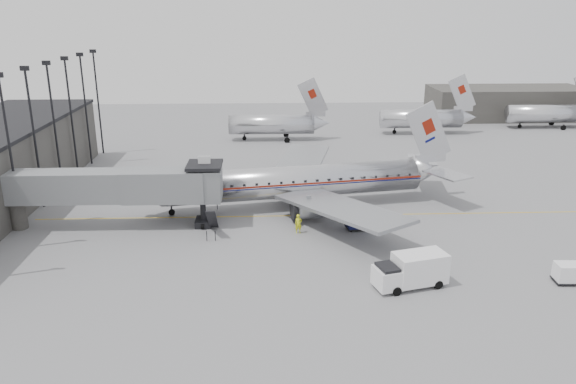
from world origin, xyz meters
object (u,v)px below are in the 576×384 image
(baggage_cart_white, at_px, (568,273))
(ramp_worker, at_px, (298,224))
(service_van, at_px, (411,270))
(baggage_cart_navy, at_px, (357,220))
(airliner, at_px, (300,181))

(baggage_cart_white, bearing_deg, ramp_worker, 154.66)
(service_van, relative_size, baggage_cart_navy, 2.57)
(ramp_worker, bearing_deg, baggage_cart_navy, 0.55)
(airliner, xyz_separation_m, baggage_cart_navy, (5.30, -7.12, -1.90))
(airliner, relative_size, baggage_cart_white, 16.54)
(baggage_cart_navy, distance_m, ramp_worker, 5.94)
(airliner, xyz_separation_m, service_van, (7.58, -19.26, -1.40))
(baggage_cart_navy, relative_size, baggage_cart_white, 1.12)
(ramp_worker, bearing_deg, service_van, -61.37)
(service_van, bearing_deg, baggage_cart_navy, 85.47)
(ramp_worker, bearing_deg, baggage_cart_white, -35.40)
(airliner, xyz_separation_m, baggage_cart_white, (20.23, -19.12, -1.96))
(baggage_cart_navy, xyz_separation_m, baggage_cart_white, (14.92, -12.00, -0.06))
(airliner, height_order, baggage_cart_navy, airliner)
(service_van, xyz_separation_m, baggage_cart_navy, (-2.27, 12.14, -0.50))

